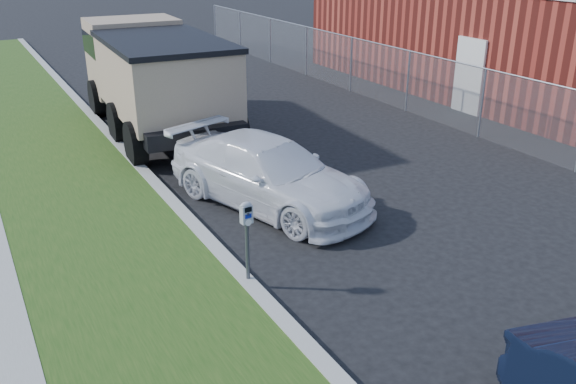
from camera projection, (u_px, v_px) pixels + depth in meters
ground at (390, 251)px, 10.23m from camera, size 120.00×120.00×0.00m
streetside at (19, 276)px, 9.35m from camera, size 6.12×50.00×0.15m
chainlink_fence at (409, 69)px, 18.07m from camera, size 0.06×30.06×30.00m
brick_building at (528, 23)px, 21.22m from camera, size 9.20×14.20×4.17m
parking_meter at (247, 224)px, 8.80m from camera, size 0.18×0.13×1.28m
white_wagon at (266, 172)px, 11.86m from camera, size 3.19×4.85×1.31m
dump_truck at (153, 73)px, 16.28m from camera, size 3.04×7.05×2.71m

